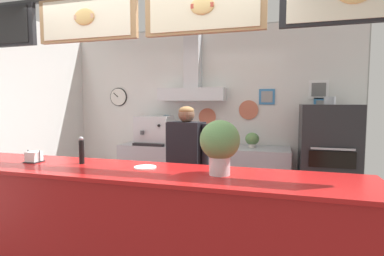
{
  "coord_description": "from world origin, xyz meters",
  "views": [
    {
      "loc": [
        1.19,
        -2.49,
        1.58
      ],
      "look_at": [
        0.25,
        0.7,
        1.3
      ],
      "focal_mm": 28.26,
      "sensor_mm": 36.0,
      "label": 1
    }
  ],
  "objects_px": {
    "potted_basil": "(181,138)",
    "condiment_plate": "(145,167)",
    "napkin_holder": "(34,157)",
    "pepper_grinder": "(82,150)",
    "potted_sage": "(227,137)",
    "shop_worker": "(187,169)",
    "espresso_machine": "(154,130)",
    "pizza_oven": "(327,164)",
    "basil_vase": "(220,144)",
    "potted_rosemary": "(252,139)"
  },
  "relations": [
    {
      "from": "potted_basil",
      "to": "potted_rosemary",
      "type": "relative_size",
      "value": 0.9
    },
    {
      "from": "shop_worker",
      "to": "espresso_machine",
      "type": "relative_size",
      "value": 2.83
    },
    {
      "from": "shop_worker",
      "to": "espresso_machine",
      "type": "distance_m",
      "value": 1.49
    },
    {
      "from": "pizza_oven",
      "to": "pepper_grinder",
      "type": "distance_m",
      "value": 3.05
    },
    {
      "from": "potted_rosemary",
      "to": "pepper_grinder",
      "type": "relative_size",
      "value": 0.92
    },
    {
      "from": "pizza_oven",
      "to": "napkin_holder",
      "type": "bearing_deg",
      "value": -142.73
    },
    {
      "from": "shop_worker",
      "to": "pepper_grinder",
      "type": "xyz_separation_m",
      "value": [
        -0.65,
        -1.0,
        0.33
      ]
    },
    {
      "from": "potted_basil",
      "to": "condiment_plate",
      "type": "bearing_deg",
      "value": -78.98
    },
    {
      "from": "potted_basil",
      "to": "potted_rosemary",
      "type": "distance_m",
      "value": 1.09
    },
    {
      "from": "pepper_grinder",
      "to": "basil_vase",
      "type": "height_order",
      "value": "basil_vase"
    },
    {
      "from": "potted_sage",
      "to": "condiment_plate",
      "type": "distance_m",
      "value": 2.21
    },
    {
      "from": "shop_worker",
      "to": "potted_basil",
      "type": "relative_size",
      "value": 7.76
    },
    {
      "from": "condiment_plate",
      "to": "napkin_holder",
      "type": "relative_size",
      "value": 1.35
    },
    {
      "from": "shop_worker",
      "to": "condiment_plate",
      "type": "xyz_separation_m",
      "value": [
        -0.04,
        -1.01,
        0.22
      ]
    },
    {
      "from": "potted_sage",
      "to": "napkin_holder",
      "type": "bearing_deg",
      "value": -121.36
    },
    {
      "from": "potted_sage",
      "to": "basil_vase",
      "type": "xyz_separation_m",
      "value": [
        0.33,
        -2.24,
        0.21
      ]
    },
    {
      "from": "potted_rosemary",
      "to": "condiment_plate",
      "type": "height_order",
      "value": "potted_rosemary"
    },
    {
      "from": "potted_sage",
      "to": "potted_rosemary",
      "type": "distance_m",
      "value": 0.36
    },
    {
      "from": "potted_rosemary",
      "to": "basil_vase",
      "type": "height_order",
      "value": "basil_vase"
    },
    {
      "from": "pizza_oven",
      "to": "shop_worker",
      "type": "height_order",
      "value": "pizza_oven"
    },
    {
      "from": "pizza_oven",
      "to": "espresso_machine",
      "type": "bearing_deg",
      "value": 176.74
    },
    {
      "from": "pizza_oven",
      "to": "napkin_holder",
      "type": "relative_size",
      "value": 12.26
    },
    {
      "from": "condiment_plate",
      "to": "basil_vase",
      "type": "xyz_separation_m",
      "value": [
        0.63,
        -0.05,
        0.22
      ]
    },
    {
      "from": "espresso_machine",
      "to": "potted_rosemary",
      "type": "height_order",
      "value": "espresso_machine"
    },
    {
      "from": "pizza_oven",
      "to": "shop_worker",
      "type": "bearing_deg",
      "value": -148.09
    },
    {
      "from": "shop_worker",
      "to": "potted_sage",
      "type": "xyz_separation_m",
      "value": [
        0.26,
        1.18,
        0.24
      ]
    },
    {
      "from": "pepper_grinder",
      "to": "condiment_plate",
      "type": "xyz_separation_m",
      "value": [
        0.61,
        -0.01,
        -0.11
      ]
    },
    {
      "from": "pizza_oven",
      "to": "basil_vase",
      "type": "xyz_separation_m",
      "value": [
        -1.02,
        -2.06,
        0.49
      ]
    },
    {
      "from": "pizza_oven",
      "to": "pepper_grinder",
      "type": "bearing_deg",
      "value": -138.51
    },
    {
      "from": "espresso_machine",
      "to": "potted_rosemary",
      "type": "bearing_deg",
      "value": 1.02
    },
    {
      "from": "pizza_oven",
      "to": "condiment_plate",
      "type": "xyz_separation_m",
      "value": [
        -1.65,
        -2.01,
        0.27
      ]
    },
    {
      "from": "condiment_plate",
      "to": "potted_sage",
      "type": "bearing_deg",
      "value": 82.15
    },
    {
      "from": "pizza_oven",
      "to": "potted_basil",
      "type": "xyz_separation_m",
      "value": [
        -2.07,
        0.15,
        0.25
      ]
    },
    {
      "from": "shop_worker",
      "to": "potted_basil",
      "type": "distance_m",
      "value": 1.26
    },
    {
      "from": "pizza_oven",
      "to": "basil_vase",
      "type": "bearing_deg",
      "value": -116.41
    },
    {
      "from": "potted_sage",
      "to": "pepper_grinder",
      "type": "height_order",
      "value": "pepper_grinder"
    },
    {
      "from": "shop_worker",
      "to": "napkin_holder",
      "type": "bearing_deg",
      "value": 55.99
    },
    {
      "from": "shop_worker",
      "to": "pepper_grinder",
      "type": "distance_m",
      "value": 1.24
    },
    {
      "from": "shop_worker",
      "to": "potted_basil",
      "type": "bearing_deg",
      "value": -56.29
    },
    {
      "from": "espresso_machine",
      "to": "condiment_plate",
      "type": "relative_size",
      "value": 2.98
    },
    {
      "from": "potted_sage",
      "to": "pepper_grinder",
      "type": "bearing_deg",
      "value": -112.75
    },
    {
      "from": "potted_basil",
      "to": "potted_rosemary",
      "type": "height_order",
      "value": "potted_rosemary"
    },
    {
      "from": "potted_basil",
      "to": "basil_vase",
      "type": "xyz_separation_m",
      "value": [
        1.05,
        -2.21,
        0.24
      ]
    },
    {
      "from": "potted_basil",
      "to": "condiment_plate",
      "type": "height_order",
      "value": "potted_basil"
    },
    {
      "from": "condiment_plate",
      "to": "basil_vase",
      "type": "height_order",
      "value": "basil_vase"
    },
    {
      "from": "potted_sage",
      "to": "basil_vase",
      "type": "distance_m",
      "value": 2.27
    },
    {
      "from": "napkin_holder",
      "to": "pepper_grinder",
      "type": "bearing_deg",
      "value": 8.29
    },
    {
      "from": "condiment_plate",
      "to": "espresso_machine",
      "type": "bearing_deg",
      "value": 111.74
    },
    {
      "from": "shop_worker",
      "to": "potted_rosemary",
      "type": "relative_size",
      "value": 6.95
    },
    {
      "from": "potted_sage",
      "to": "condiment_plate",
      "type": "relative_size",
      "value": 1.28
    }
  ]
}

